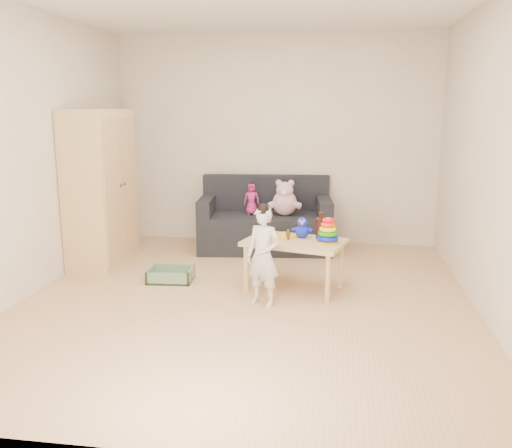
% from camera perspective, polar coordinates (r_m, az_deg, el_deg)
% --- Properties ---
extents(room, '(4.50, 4.50, 4.50)m').
position_cam_1_polar(room, '(4.65, -1.08, 7.23)').
color(room, tan).
rests_on(room, ground).
extents(wardrobe, '(0.47, 0.93, 1.68)m').
position_cam_1_polar(wardrobe, '(6.11, -16.04, 3.62)').
color(wardrobe, tan).
rests_on(wardrobe, ground).
extents(sofa, '(1.65, 0.95, 0.44)m').
position_cam_1_polar(sofa, '(6.58, 0.97, -0.82)').
color(sofa, black).
rests_on(sofa, ground).
extents(play_table, '(1.02, 0.79, 0.48)m').
position_cam_1_polar(play_table, '(5.17, 4.03, -4.29)').
color(play_table, '#E1BA7B').
rests_on(play_table, ground).
extents(storage_bin, '(0.45, 0.35, 0.13)m').
position_cam_1_polar(storage_bin, '(5.50, -8.96, -5.28)').
color(storage_bin, '#5F825E').
rests_on(storage_bin, ground).
extents(toddler, '(0.37, 0.31, 0.85)m').
position_cam_1_polar(toddler, '(4.70, 0.76, -3.55)').
color(toddler, silver).
rests_on(toddler, ground).
extents(pink_bear, '(0.40, 0.38, 0.36)m').
position_cam_1_polar(pink_bear, '(6.44, 3.05, 2.51)').
color(pink_bear, '#D99FAE').
rests_on(pink_bear, sofa).
extents(doll, '(0.20, 0.15, 0.37)m').
position_cam_1_polar(doll, '(6.47, -0.48, 2.60)').
color(doll, '#A91F69').
rests_on(doll, sofa).
extents(ring_stacker, '(0.20, 0.20, 0.23)m').
position_cam_1_polar(ring_stacker, '(5.02, 7.56, -0.95)').
color(ring_stacker, '#CE980A').
rests_on(ring_stacker, play_table).
extents(brown_bottle, '(0.09, 0.09, 0.26)m').
position_cam_1_polar(brown_bottle, '(5.17, 6.81, -0.38)').
color(brown_bottle, black).
rests_on(brown_bottle, play_table).
extents(blue_plush, '(0.21, 0.19, 0.20)m').
position_cam_1_polar(blue_plush, '(5.20, 4.89, -0.33)').
color(blue_plush, '#1829D9').
rests_on(blue_plush, play_table).
extents(wooden_figure, '(0.05, 0.04, 0.10)m').
position_cam_1_polar(wooden_figure, '(5.10, 3.41, -1.11)').
color(wooden_figure, brown).
rests_on(wooden_figure, play_table).
extents(yellow_book, '(0.29, 0.29, 0.02)m').
position_cam_1_polar(yellow_book, '(5.25, 3.13, -1.24)').
color(yellow_book, yellow).
rests_on(yellow_book, play_table).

